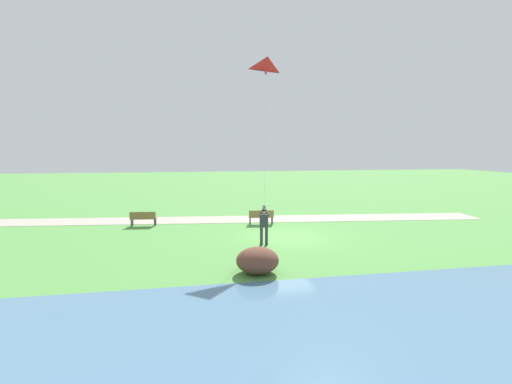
{
  "coord_description": "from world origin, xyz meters",
  "views": [
    {
      "loc": [
        -17.56,
        4.83,
        4.42
      ],
      "look_at": [
        -0.68,
        1.74,
        2.45
      ],
      "focal_mm": 25.13,
      "sensor_mm": 36.0,
      "label": 1
    }
  ],
  "objects_px": {
    "park_bench_near_walkway": "(261,216)",
    "flying_kite": "(267,67)",
    "person_kite_flyer": "(264,223)",
    "park_bench_far_walkway": "(143,218)",
    "lakeside_shrub": "(257,260)"
  },
  "relations": [
    {
      "from": "person_kite_flyer",
      "to": "park_bench_near_walkway",
      "type": "relative_size",
      "value": 1.19
    },
    {
      "from": "person_kite_flyer",
      "to": "park_bench_near_walkway",
      "type": "bearing_deg",
      "value": -9.6
    },
    {
      "from": "person_kite_flyer",
      "to": "lakeside_shrub",
      "type": "height_order",
      "value": "person_kite_flyer"
    },
    {
      "from": "flying_kite",
      "to": "lakeside_shrub",
      "type": "distance_m",
      "value": 10.39
    },
    {
      "from": "park_bench_far_walkway",
      "to": "lakeside_shrub",
      "type": "xyz_separation_m",
      "value": [
        -9.29,
        -5.13,
        -0.03
      ]
    },
    {
      "from": "person_kite_flyer",
      "to": "park_bench_near_walkway",
      "type": "xyz_separation_m",
      "value": [
        4.7,
        -0.79,
        -0.54
      ]
    },
    {
      "from": "lakeside_shrub",
      "to": "park_bench_far_walkway",
      "type": "bearing_deg",
      "value": 28.92
    },
    {
      "from": "park_bench_near_walkway",
      "to": "lakeside_shrub",
      "type": "distance_m",
      "value": 8.75
    },
    {
      "from": "park_bench_near_walkway",
      "to": "flying_kite",
      "type": "bearing_deg",
      "value": 175.94
    },
    {
      "from": "person_kite_flyer",
      "to": "lakeside_shrub",
      "type": "relative_size",
      "value": 1.17
    },
    {
      "from": "flying_kite",
      "to": "park_bench_far_walkway",
      "type": "relative_size",
      "value": 4.85
    },
    {
      "from": "lakeside_shrub",
      "to": "flying_kite",
      "type": "bearing_deg",
      "value": -15.15
    },
    {
      "from": "flying_kite",
      "to": "lakeside_shrub",
      "type": "xyz_separation_m",
      "value": [
        -6.11,
        1.65,
        -8.24
      ]
    },
    {
      "from": "person_kite_flyer",
      "to": "park_bench_far_walkway",
      "type": "bearing_deg",
      "value": 48.63
    },
    {
      "from": "person_kite_flyer",
      "to": "flying_kite",
      "type": "xyz_separation_m",
      "value": [
        2.25,
        -0.62,
        7.67
      ]
    }
  ]
}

